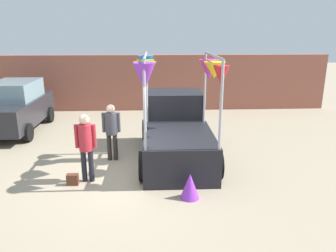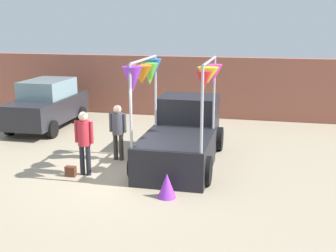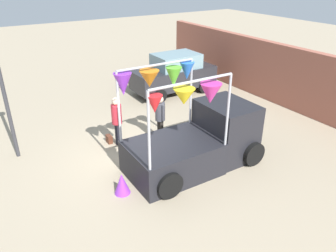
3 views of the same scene
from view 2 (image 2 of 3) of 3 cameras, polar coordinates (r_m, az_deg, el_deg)
ground_plane at (r=11.63m, az=-6.40°, el=-6.57°), size 60.00×60.00×0.00m
vendor_truck at (r=12.38m, az=1.92°, el=-0.76°), size 2.52×4.11×3.12m
parked_car at (r=16.93m, az=-16.04°, el=2.86°), size 1.88×4.00×1.88m
person_customer at (r=11.45m, az=-11.30°, el=-1.47°), size 0.53×0.34×1.76m
person_vendor at (r=12.56m, az=-6.81°, el=-0.16°), size 0.53×0.34×1.68m
handbag at (r=11.70m, az=-13.05°, el=-6.00°), size 0.28×0.16×0.28m
brick_boundary_wall at (r=18.41m, az=1.15°, el=5.40°), size 18.00×0.36×2.60m
folded_kite_bundle_violet at (r=10.04m, az=-0.15°, el=-8.07°), size 0.60×0.60×0.60m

